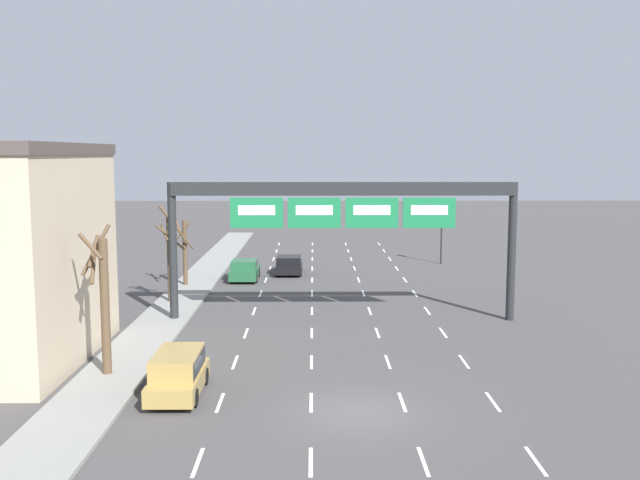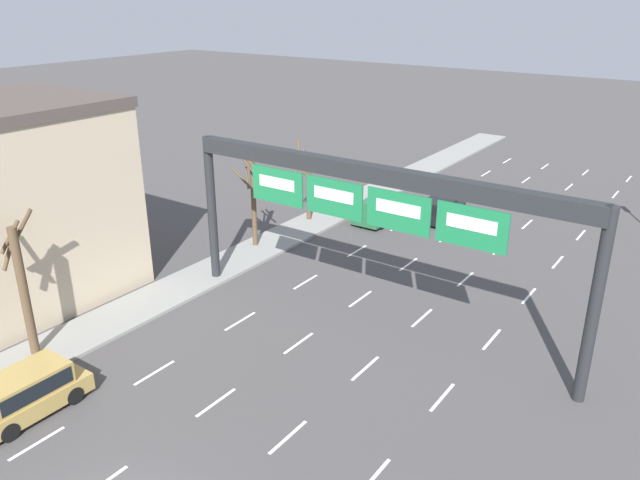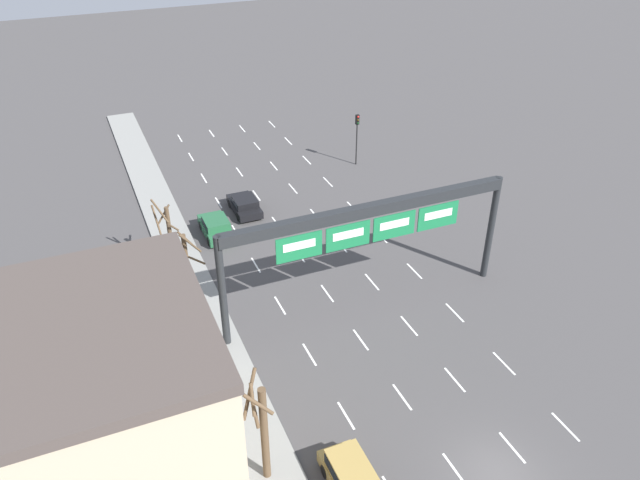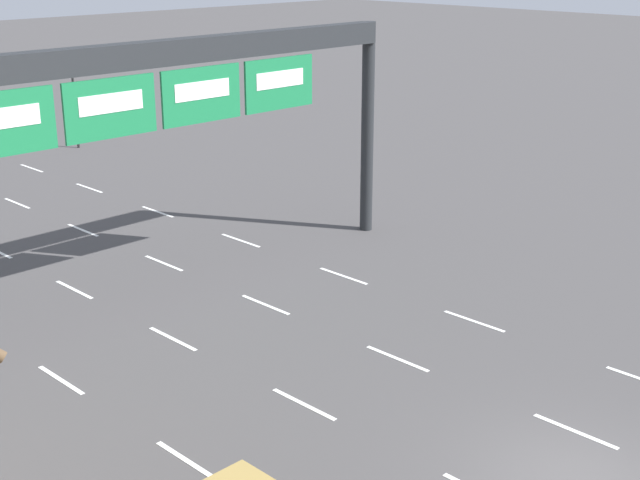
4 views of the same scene
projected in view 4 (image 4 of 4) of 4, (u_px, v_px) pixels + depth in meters
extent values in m
cube|color=white|center=(187.00, 461.00, 18.07)|extent=(0.12, 2.00, 0.01)
cube|color=white|center=(61.00, 380.00, 21.41)|extent=(0.12, 2.00, 0.01)
cube|color=white|center=(304.00, 404.00, 20.29)|extent=(0.12, 2.00, 0.01)
cube|color=white|center=(173.00, 339.00, 23.63)|extent=(0.12, 2.00, 0.01)
cube|color=white|center=(74.00, 290.00, 26.98)|extent=(0.12, 2.00, 0.01)
cube|color=white|center=(575.00, 431.00, 19.17)|extent=(0.12, 2.00, 0.01)
cube|color=white|center=(397.00, 359.00, 22.51)|extent=(0.12, 2.00, 0.01)
cube|color=white|center=(265.00, 305.00, 25.85)|extent=(0.12, 2.00, 0.01)
cube|color=white|center=(164.00, 263.00, 29.19)|extent=(0.12, 2.00, 0.01)
cube|color=white|center=(83.00, 230.00, 32.54)|extent=(0.12, 2.00, 0.01)
cube|color=white|center=(17.00, 203.00, 35.88)|extent=(0.12, 2.00, 0.01)
cube|color=white|center=(474.00, 321.00, 24.73)|extent=(0.12, 2.00, 0.01)
cube|color=white|center=(343.00, 276.00, 28.07)|extent=(0.12, 2.00, 0.01)
cube|color=white|center=(240.00, 240.00, 31.41)|extent=(0.12, 2.00, 0.01)
cube|color=white|center=(157.00, 212.00, 34.76)|extent=(0.12, 2.00, 0.01)
cube|color=white|center=(89.00, 188.00, 38.10)|extent=(0.12, 2.00, 0.01)
cube|color=white|center=(32.00, 168.00, 41.44)|extent=(0.12, 2.00, 0.01)
cylinder|color=#232628|center=(367.00, 129.00, 31.48)|extent=(0.45, 0.45, 7.44)
cube|color=#232628|center=(148.00, 54.00, 24.32)|extent=(18.10, 0.60, 0.70)
cube|color=#197542|center=(2.00, 124.00, 21.44)|extent=(2.77, 0.08, 1.59)
cube|color=white|center=(3.00, 118.00, 21.37)|extent=(1.94, 0.02, 0.51)
cube|color=#197542|center=(111.00, 108.00, 23.48)|extent=(2.77, 0.08, 1.59)
cube|color=white|center=(111.00, 103.00, 23.40)|extent=(1.94, 0.02, 0.51)
cube|color=#197542|center=(202.00, 95.00, 25.51)|extent=(2.77, 0.08, 1.59)
cube|color=white|center=(202.00, 90.00, 25.43)|extent=(1.94, 0.02, 0.51)
cube|color=#197542|center=(279.00, 84.00, 27.54)|extent=(2.77, 0.08, 1.59)
cube|color=white|center=(280.00, 79.00, 27.47)|extent=(1.94, 0.02, 0.51)
cylinder|color=black|center=(75.00, 109.00, 45.00)|extent=(0.12, 0.12, 3.93)
cube|color=black|center=(71.00, 61.00, 44.24)|extent=(0.30, 0.24, 0.90)
sphere|color=red|center=(72.00, 55.00, 44.05)|extent=(0.20, 0.20, 0.20)
sphere|color=#412F0C|center=(72.00, 61.00, 44.15)|extent=(0.20, 0.20, 0.20)
sphere|color=#0E3515|center=(73.00, 68.00, 44.24)|extent=(0.20, 0.20, 0.20)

